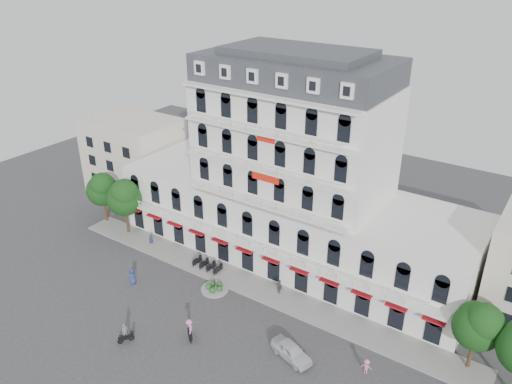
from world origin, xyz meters
name	(u,v)px	position (x,y,z in m)	size (l,w,h in m)	color
ground	(201,329)	(0.00, 0.00, 0.00)	(120.00, 120.00, 0.00)	#38383A
sidewalk	(251,285)	(0.00, 9.00, 0.08)	(53.00, 4.00, 0.16)	gray
main_building	(293,182)	(0.00, 18.00, 9.96)	(45.00, 15.00, 25.80)	silver
flank_building_west	(135,156)	(-30.00, 20.00, 6.00)	(14.00, 10.00, 12.00)	beige
traffic_island	(215,288)	(-3.00, 6.00, 0.26)	(3.20, 3.20, 1.60)	gray
parked_scooter_row	(208,269)	(-6.35, 8.80, 0.00)	(4.40, 1.80, 1.10)	black
tree_west_outer	(102,188)	(-25.95, 9.98, 5.35)	(4.50, 4.48, 7.76)	#382314
tree_west_inner	(124,196)	(-20.95, 9.48, 5.68)	(4.76, 4.76, 8.25)	#382314
tree_east_inner	(478,324)	(24.05, 9.98, 5.21)	(4.40, 4.37, 7.57)	#382314
parked_car	(291,351)	(9.69, 1.81, 0.78)	(1.84, 4.56, 1.55)	silver
rider_west	(125,334)	(-5.04, -5.61, 1.00)	(1.05, 1.54, 2.21)	black
rider_center	(190,329)	(-0.06, -1.67, 1.26)	(1.38, 1.34, 2.36)	black
pedestrian_left	(132,276)	(-11.73, 1.60, 0.97)	(0.95, 0.62, 1.95)	navy
pedestrian_mid	(279,287)	(3.58, 9.50, 0.96)	(1.13, 0.47, 1.92)	#4E4D54
pedestrian_right	(366,367)	(16.39, 3.98, 0.79)	(1.02, 0.59, 1.59)	#D77191
pedestrian_far	(151,240)	(-16.06, 8.96, 0.79)	(0.58, 0.38, 1.58)	navy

